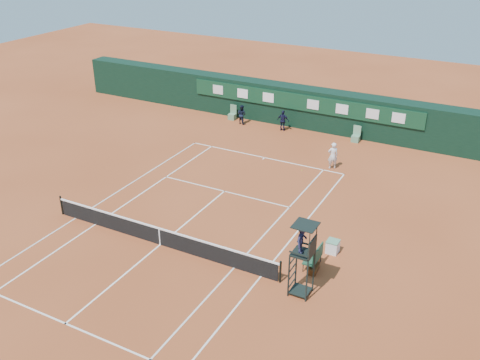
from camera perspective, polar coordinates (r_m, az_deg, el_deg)
name	(u,v)px	position (r m, az deg, el deg)	size (l,w,h in m)	color
ground	(160,245)	(26.62, -8.49, -6.83)	(90.00, 90.00, 0.00)	#A84E27
court_lines	(160,245)	(26.62, -8.49, -6.82)	(11.05, 23.85, 0.01)	white
tennis_net	(160,236)	(26.35, -8.57, -5.91)	(12.90, 0.10, 1.10)	black
back_wall	(304,107)	(41.00, 6.86, 7.74)	(40.00, 1.65, 3.00)	black
linesman_chair_left	(232,115)	(42.48, -0.81, 6.90)	(0.55, 0.50, 1.15)	#568461
linesman_chair_right	(356,137)	(38.98, 12.25, 4.46)	(0.55, 0.50, 1.15)	#598868
umpire_chair	(303,245)	(22.00, 6.72, -6.86)	(0.96, 0.95, 3.42)	black
player_bench	(315,257)	(24.67, 7.98, -8.09)	(0.56, 1.20, 1.10)	#1A432C
tennis_bag	(314,269)	(24.67, 7.88, -9.35)	(0.35, 0.79, 0.30)	black
cooler	(333,246)	(25.99, 9.86, -7.00)	(0.57, 0.57, 0.65)	white
tennis_ball	(302,170)	(33.97, 6.61, 1.04)	(0.06, 0.06, 0.06)	gold
player	(333,156)	(34.22, 9.87, 2.58)	(0.64, 0.42, 1.76)	white
ball_kid_left	(242,114)	(41.39, 0.18, 7.01)	(0.73, 0.57, 1.50)	black
ball_kid_right	(283,121)	(40.11, 4.61, 6.33)	(0.92, 0.38, 1.57)	black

